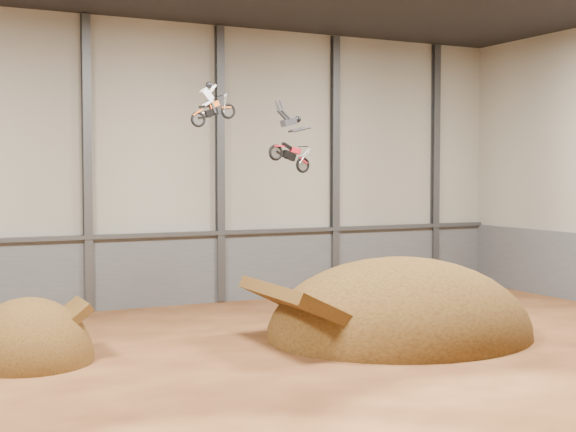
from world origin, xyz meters
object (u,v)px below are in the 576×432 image
object	(u,v)px
takeoff_ramp	(29,361)
fmx_rider_a	(215,100)
fmx_rider_b	(287,137)
landing_ramp	(400,336)

from	to	relation	value
takeoff_ramp	fmx_rider_a	xyz separation A→B (m)	(7.20, 0.53, 9.39)
takeoff_ramp	fmx_rider_b	distance (m)	12.75
landing_ramp	fmx_rider_b	size ratio (longest dim) A/B	4.08
fmx_rider_a	fmx_rider_b	distance (m)	3.17
takeoff_ramp	fmx_rider_a	world-z (taller)	fmx_rider_a
takeoff_ramp	fmx_rider_a	distance (m)	11.84
fmx_rider_a	fmx_rider_b	xyz separation A→B (m)	(2.73, -0.80, -1.40)
fmx_rider_b	takeoff_ramp	bearing A→B (deg)	169.69
landing_ramp	fmx_rider_b	xyz separation A→B (m)	(-4.18, 1.82, 7.99)
takeoff_ramp	fmx_rider_b	bearing A→B (deg)	-1.59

